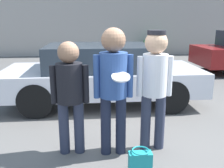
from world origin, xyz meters
The scene contains 8 objects.
ground_plane centered at (0.00, 0.00, 0.00)m, with size 56.00×56.00×0.00m, color #5B5956.
storefront_building centered at (0.00, 10.42, 2.23)m, with size 24.00×0.22×4.39m.
person_left centered at (-0.65, -0.05, 0.99)m, with size 0.54×0.37×1.66m.
person_middle_with_frisbee centered at (-0.04, -0.13, 1.13)m, with size 0.56×0.58×1.84m.
person_right centered at (0.57, -0.04, 1.10)m, with size 0.53×0.36×1.80m.
parked_car_near centered at (-0.09, 2.24, 0.72)m, with size 4.52×1.90×1.38m.
shrub centered at (2.95, 9.71, 0.52)m, with size 1.03×1.03×1.03m.
handbag centered at (0.26, -0.65, 0.15)m, with size 0.30×0.23×0.32m.
Camera 1 is at (-0.37, -3.49, 1.94)m, focal length 40.00 mm.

